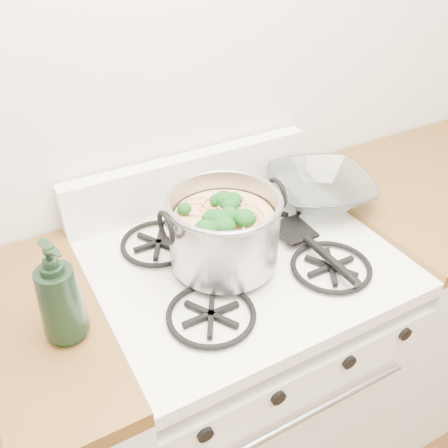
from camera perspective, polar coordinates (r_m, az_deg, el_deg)
gas_range at (r=1.63m, az=1.80°, el=-16.66°), size 0.76×0.66×0.92m
counter_left at (r=1.53m, az=-16.27°, el=-22.68°), size 0.25×0.65×0.92m
counter_right at (r=2.08m, az=23.29°, el=-5.51°), size 1.00×0.65×0.92m
stock_pot at (r=1.21m, az=0.00°, el=-0.77°), size 0.31×0.28×0.19m
spatula at (r=1.36m, az=8.03°, el=-0.42°), size 0.29×0.31×0.02m
glass_bowl at (r=1.50m, az=10.81°, el=3.31°), size 0.15×0.15×0.03m
bottle at (r=1.05m, az=-18.41°, el=-7.38°), size 0.12×0.12×0.24m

